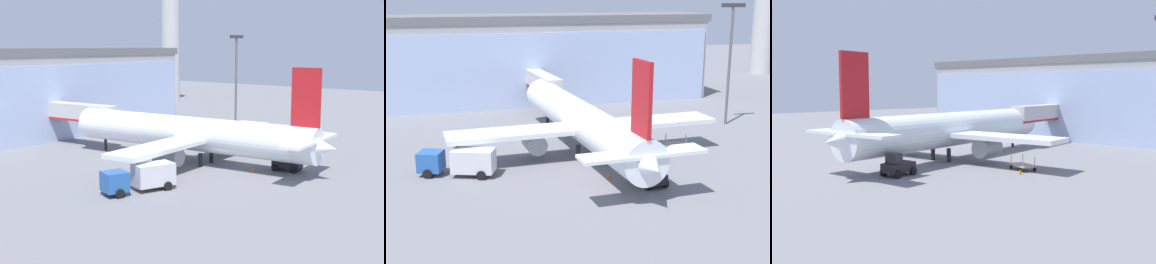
{
  "view_description": "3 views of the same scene",
  "coord_description": "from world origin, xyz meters",
  "views": [
    {
      "loc": [
        -48.8,
        -35.76,
        14.11
      ],
      "look_at": [
        -0.73,
        4.12,
        4.09
      ],
      "focal_mm": 50.0,
      "sensor_mm": 36.0,
      "label": 1
    },
    {
      "loc": [
        -12.66,
        -49.7,
        17.09
      ],
      "look_at": [
        -0.15,
        4.4,
        2.67
      ],
      "focal_mm": 50.0,
      "sensor_mm": 36.0,
      "label": 2
    },
    {
      "loc": [
        38.58,
        -33.04,
        8.32
      ],
      "look_at": [
        3.43,
        4.33,
        3.53
      ],
      "focal_mm": 42.0,
      "sensor_mm": 36.0,
      "label": 3
    }
  ],
  "objects": [
    {
      "name": "ground",
      "position": [
        0.0,
        0.0,
        0.0
      ],
      "size": [
        240.0,
        240.0,
        0.0
      ],
      "primitive_type": "plane",
      "color": "slate"
    },
    {
      "name": "baggage_cart",
      "position": [
        11.37,
        4.84,
        0.5
      ],
      "size": [
        3.19,
        2.5,
        1.5
      ],
      "rotation": [
        0.0,
        0.0,
        5.91
      ],
      "color": "#9E998C",
      "rests_on": "ground"
    },
    {
      "name": "airplane",
      "position": [
        0.54,
        5.25,
        3.59
      ],
      "size": [
        29.77,
        36.94,
        11.93
      ],
      "rotation": [
        0.0,
        0.0,
        1.67
      ],
      "color": "white",
      "rests_on": "ground"
    },
    {
      "name": "safety_cone_wingtip",
      "position": [
        12.68,
        2.55,
        0.28
      ],
      "size": [
        0.36,
        0.36,
        0.55
      ],
      "primitive_type": "cone",
      "color": "orange",
      "rests_on": "ground"
    },
    {
      "name": "catering_truck",
      "position": [
        -12.73,
        0.64,
        1.47
      ],
      "size": [
        7.62,
        4.29,
        2.65
      ],
      "rotation": [
        0.0,
        0.0,
        2.84
      ],
      "color": "#2659A5",
      "rests_on": "ground"
    },
    {
      "name": "pushback_tug",
      "position": [
        4.32,
        -6.05,
        0.97
      ],
      "size": [
        2.63,
        3.46,
        2.3
      ],
      "rotation": [
        0.0,
        0.0,
        1.74
      ],
      "color": "black",
      "rests_on": "ground"
    },
    {
      "name": "jet_bridge",
      "position": [
        -0.62,
        25.94,
        4.62
      ],
      "size": [
        3.87,
        14.0,
        6.0
      ],
      "rotation": [
        0.0,
        0.0,
        1.69
      ],
      "color": "beige",
      "rests_on": "ground"
    },
    {
      "name": "terminal_building",
      "position": [
        0.01,
        36.73,
        6.92
      ],
      "size": [
        57.27,
        15.75,
        13.85
      ],
      "rotation": [
        0.0,
        0.0,
        0.05
      ],
      "color": "#A1A1A1",
      "rests_on": "ground"
    },
    {
      "name": "safety_cone_nose",
      "position": [
        1.08,
        -3.31,
        0.28
      ],
      "size": [
        0.36,
        0.36,
        0.55
      ],
      "primitive_type": "cone",
      "color": "orange",
      "rests_on": "ground"
    },
    {
      "name": "apron_light_mast",
      "position": [
        22.51,
        14.12,
        9.63
      ],
      "size": [
        3.2,
        0.4,
        15.89
      ],
      "color": "#59595E",
      "rests_on": "ground"
    }
  ]
}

